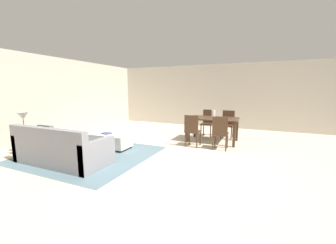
{
  "coord_description": "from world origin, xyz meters",
  "views": [
    {
      "loc": [
        1.86,
        -4.09,
        1.63
      ],
      "look_at": [
        -0.28,
        0.71,
        0.8
      ],
      "focal_mm": 22.03,
      "sensor_mm": 36.0,
      "label": 1
    }
  ],
  "objects_px": {
    "ottoman_table": "(111,140)",
    "dining_chair_far_right": "(228,122)",
    "vase_centerpiece": "(213,114)",
    "table_lamp": "(23,117)",
    "side_table": "(25,137)",
    "dining_chair_far_left": "(208,121)",
    "dining_chair_near_right": "(220,131)",
    "couch": "(61,151)",
    "dining_chair_near_left": "(192,129)",
    "dining_table": "(213,121)",
    "book_on_ottoman": "(107,133)"
  },
  "relations": [
    {
      "from": "dining_table",
      "to": "book_on_ottoman",
      "type": "relative_size",
      "value": 5.8
    },
    {
      "from": "dining_chair_far_left",
      "to": "book_on_ottoman",
      "type": "xyz_separation_m",
      "value": [
        -2.2,
        -2.76,
        -0.1
      ]
    },
    {
      "from": "table_lamp",
      "to": "dining_chair_far_right",
      "type": "distance_m",
      "value": 5.96
    },
    {
      "from": "dining_chair_far_left",
      "to": "ottoman_table",
      "type": "bearing_deg",
      "value": -127.31
    },
    {
      "from": "side_table",
      "to": "couch",
      "type": "bearing_deg",
      "value": -3.39
    },
    {
      "from": "couch",
      "to": "side_table",
      "type": "relative_size",
      "value": 3.86
    },
    {
      "from": "dining_chair_near_left",
      "to": "dining_chair_near_right",
      "type": "bearing_deg",
      "value": 0.14
    },
    {
      "from": "side_table",
      "to": "table_lamp",
      "type": "height_order",
      "value": "table_lamp"
    },
    {
      "from": "ottoman_table",
      "to": "dining_chair_near_right",
      "type": "distance_m",
      "value": 3.03
    },
    {
      "from": "dining_chair_far_left",
      "to": "dining_chair_far_right",
      "type": "relative_size",
      "value": 1.0
    },
    {
      "from": "ottoman_table",
      "to": "dining_chair_near_right",
      "type": "relative_size",
      "value": 1.22
    },
    {
      "from": "couch",
      "to": "side_table",
      "type": "distance_m",
      "value": 1.38
    },
    {
      "from": "ottoman_table",
      "to": "table_lamp",
      "type": "bearing_deg",
      "value": -140.69
    },
    {
      "from": "table_lamp",
      "to": "dining_chair_far_left",
      "type": "height_order",
      "value": "table_lamp"
    },
    {
      "from": "ottoman_table",
      "to": "vase_centerpiece",
      "type": "height_order",
      "value": "vase_centerpiece"
    },
    {
      "from": "ottoman_table",
      "to": "book_on_ottoman",
      "type": "xyz_separation_m",
      "value": [
        -0.11,
        -0.01,
        0.19
      ]
    },
    {
      "from": "table_lamp",
      "to": "dining_chair_near_left",
      "type": "height_order",
      "value": "table_lamp"
    },
    {
      "from": "dining_chair_far_left",
      "to": "dining_table",
      "type": "bearing_deg",
      "value": -67.19
    },
    {
      "from": "dining_table",
      "to": "vase_centerpiece",
      "type": "height_order",
      "value": "vase_centerpiece"
    },
    {
      "from": "couch",
      "to": "book_on_ottoman",
      "type": "distance_m",
      "value": 1.38
    },
    {
      "from": "table_lamp",
      "to": "dining_chair_far_left",
      "type": "bearing_deg",
      "value": 47.69
    },
    {
      "from": "book_on_ottoman",
      "to": "dining_chair_near_right",
      "type": "bearing_deg",
      "value": 20.56
    },
    {
      "from": "couch",
      "to": "book_on_ottoman",
      "type": "xyz_separation_m",
      "value": [
        0.11,
        1.37,
        0.13
      ]
    },
    {
      "from": "couch",
      "to": "side_table",
      "type": "bearing_deg",
      "value": 176.61
    },
    {
      "from": "couch",
      "to": "book_on_ottoman",
      "type": "relative_size",
      "value": 8.25
    },
    {
      "from": "dining_table",
      "to": "table_lamp",
      "type": "bearing_deg",
      "value": -141.34
    },
    {
      "from": "ottoman_table",
      "to": "side_table",
      "type": "distance_m",
      "value": 2.07
    },
    {
      "from": "side_table",
      "to": "dining_chair_far_left",
      "type": "distance_m",
      "value": 5.48
    },
    {
      "from": "couch",
      "to": "dining_chair_near_right",
      "type": "bearing_deg",
      "value": 39.11
    },
    {
      "from": "dining_chair_near_right",
      "to": "book_on_ottoman",
      "type": "xyz_separation_m",
      "value": [
        -2.93,
        -1.1,
        -0.1
      ]
    },
    {
      "from": "side_table",
      "to": "dining_chair_near_right",
      "type": "xyz_separation_m",
      "value": [
        4.41,
        2.39,
        0.08
      ]
    },
    {
      "from": "couch",
      "to": "dining_chair_far_right",
      "type": "distance_m",
      "value": 5.09
    },
    {
      "from": "dining_chair_near_left",
      "to": "dining_chair_far_left",
      "type": "distance_m",
      "value": 1.66
    },
    {
      "from": "dining_chair_near_left",
      "to": "vase_centerpiece",
      "type": "height_order",
      "value": "vase_centerpiece"
    },
    {
      "from": "ottoman_table",
      "to": "dining_table",
      "type": "bearing_deg",
      "value": 38.22
    },
    {
      "from": "book_on_ottoman",
      "to": "ottoman_table",
      "type": "bearing_deg",
      "value": 6.99
    },
    {
      "from": "ottoman_table",
      "to": "dining_chair_near_left",
      "type": "relative_size",
      "value": 1.22
    },
    {
      "from": "couch",
      "to": "table_lamp",
      "type": "height_order",
      "value": "table_lamp"
    },
    {
      "from": "dining_chair_near_left",
      "to": "dining_chair_far_left",
      "type": "relative_size",
      "value": 1.0
    },
    {
      "from": "dining_chair_near_left",
      "to": "table_lamp",
      "type": "bearing_deg",
      "value": -146.61
    },
    {
      "from": "side_table",
      "to": "dining_chair_far_left",
      "type": "bearing_deg",
      "value": 47.69
    },
    {
      "from": "dining_table",
      "to": "vase_centerpiece",
      "type": "bearing_deg",
      "value": 92.76
    },
    {
      "from": "dining_table",
      "to": "dining_chair_far_left",
      "type": "bearing_deg",
      "value": 112.81
    },
    {
      "from": "vase_centerpiece",
      "to": "dining_chair_near_right",
      "type": "bearing_deg",
      "value": -66.66
    },
    {
      "from": "dining_chair_near_left",
      "to": "dining_chair_near_right",
      "type": "height_order",
      "value": "same"
    },
    {
      "from": "ottoman_table",
      "to": "dining_chair_far_right",
      "type": "height_order",
      "value": "dining_chair_far_right"
    },
    {
      "from": "side_table",
      "to": "dining_chair_far_left",
      "type": "height_order",
      "value": "dining_chair_far_left"
    },
    {
      "from": "ottoman_table",
      "to": "vase_centerpiece",
      "type": "bearing_deg",
      "value": 38.87
    },
    {
      "from": "dining_table",
      "to": "dining_chair_near_left",
      "type": "distance_m",
      "value": 0.94
    },
    {
      "from": "dining_chair_near_left",
      "to": "couch",
      "type": "bearing_deg",
      "value": -132.37
    }
  ]
}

